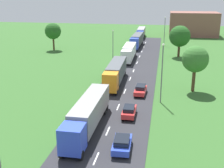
{
  "coord_description": "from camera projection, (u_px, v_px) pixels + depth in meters",
  "views": [
    {
      "loc": [
        6.24,
        -14.74,
        16.3
      ],
      "look_at": [
        -1.7,
        29.06,
        2.19
      ],
      "focal_mm": 46.69,
      "sensor_mm": 36.0,
      "label": 1
    }
  ],
  "objects": [
    {
      "name": "truck_fifth",
      "position": [
        141.0,
        32.0,
        107.84
      ],
      "size": [
        2.72,
        14.21,
        3.42
      ],
      "color": "blue",
      "rests_on": "road"
    },
    {
      "name": "car_fourth",
      "position": [
        141.0,
        90.0,
        48.07
      ],
      "size": [
        1.91,
        4.21,
        1.56
      ],
      "color": "red",
      "rests_on": "road"
    },
    {
      "name": "car_second",
      "position": [
        122.0,
        144.0,
        31.02
      ],
      "size": [
        2.03,
        4.07,
        1.56
      ],
      "color": "blue",
      "rests_on": "road"
    },
    {
      "name": "truck_lead",
      "position": [
        88.0,
        113.0,
        35.56
      ],
      "size": [
        2.52,
        14.69,
        3.62
      ],
      "color": "blue",
      "rests_on": "road"
    },
    {
      "name": "distant_building",
      "position": [
        193.0,
        24.0,
        112.49
      ],
      "size": [
        17.96,
        12.31,
        8.92
      ],
      "primitive_type": "cube",
      "color": "brown",
      "rests_on": "ground"
    },
    {
      "name": "tree_pine",
      "position": [
        195.0,
        59.0,
        48.42
      ],
      "size": [
        4.43,
        4.43,
        7.85
      ],
      "color": "#513823",
      "rests_on": "ground"
    },
    {
      "name": "tree_maple",
      "position": [
        180.0,
        36.0,
        74.89
      ],
      "size": [
        5.43,
        5.43,
        8.14
      ],
      "color": "#513823",
      "rests_on": "ground"
    },
    {
      "name": "lane_marking_centre",
      "position": [
        115.0,
        115.0,
        40.18
      ],
      "size": [
        0.16,
        123.76,
        0.01
      ],
      "color": "white",
      "rests_on": "road"
    },
    {
      "name": "lamppost_third",
      "position": [
        113.0,
        44.0,
        70.43
      ],
      "size": [
        0.36,
        0.36,
        7.67
      ],
      "color": "slate",
      "rests_on": "ground"
    },
    {
      "name": "truck_second",
      "position": [
        116.0,
        72.0,
        53.57
      ],
      "size": [
        2.82,
        14.25,
        3.68
      ],
      "color": "orange",
      "rests_on": "road"
    },
    {
      "name": "lamppost_second",
      "position": [
        162.0,
        71.0,
        43.5
      ],
      "size": [
        0.36,
        0.36,
        9.13
      ],
      "color": "slate",
      "rests_on": "ground"
    },
    {
      "name": "car_third",
      "position": [
        129.0,
        111.0,
        39.53
      ],
      "size": [
        1.75,
        3.99,
        1.51
      ],
      "color": "red",
      "rests_on": "road"
    },
    {
      "name": "lamppost_fourth",
      "position": [
        165.0,
        30.0,
        91.06
      ],
      "size": [
        0.36,
        0.36,
        8.95
      ],
      "color": "slate",
      "rests_on": "ground"
    },
    {
      "name": "tree_oak",
      "position": [
        53.0,
        31.0,
        83.87
      ],
      "size": [
        4.64,
        4.64,
        7.83
      ],
      "color": "#513823",
      "rests_on": "ground"
    },
    {
      "name": "truck_third",
      "position": [
        129.0,
        52.0,
        72.12
      ],
      "size": [
        2.64,
        12.69,
        3.55
      ],
      "color": "white",
      "rests_on": "road"
    },
    {
      "name": "road",
      "position": [
        118.0,
        108.0,
        42.78
      ],
      "size": [
        10.0,
        140.0,
        0.06
      ],
      "primitive_type": "cube",
      "color": "#2B2B30",
      "rests_on": "ground"
    },
    {
      "name": "truck_fourth",
      "position": [
        137.0,
        40.0,
        89.28
      ],
      "size": [
        2.9,
        14.52,
        3.74
      ],
      "color": "blue",
      "rests_on": "road"
    }
  ]
}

